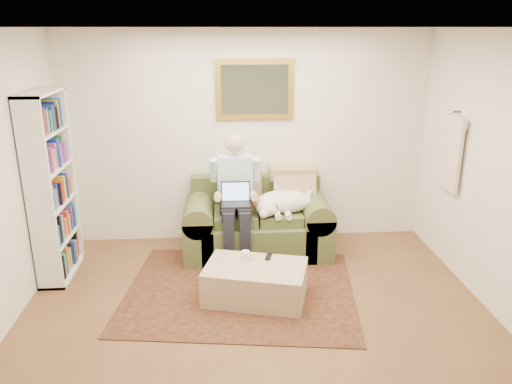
{
  "coord_description": "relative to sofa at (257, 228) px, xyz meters",
  "views": [
    {
      "loc": [
        -0.29,
        -3.54,
        2.6
      ],
      "look_at": [
        0.06,
        1.45,
        0.95
      ],
      "focal_mm": 35.0,
      "sensor_mm": 36.0,
      "label": 1
    }
  ],
  "objects": [
    {
      "name": "coffee_mug",
      "position": [
        -0.19,
        -0.99,
        0.11
      ],
      "size": [
        0.08,
        0.08,
        0.1
      ],
      "primitive_type": "cylinder",
      "color": "white",
      "rests_on": "ottoman"
    },
    {
      "name": "seated_man",
      "position": [
        -0.26,
        -0.16,
        0.43
      ],
      "size": [
        0.57,
        0.81,
        1.46
      ],
      "primitive_type": null,
      "color": "#8CC5D8",
      "rests_on": "sofa"
    },
    {
      "name": "sofa",
      "position": [
        0.0,
        0.0,
        0.0
      ],
      "size": [
        1.73,
        0.88,
        1.04
      ],
      "color": "#525F32",
      "rests_on": "room_shell"
    },
    {
      "name": "wall_mirror",
      "position": [
        0.0,
        0.44,
        1.6
      ],
      "size": [
        0.94,
        0.04,
        0.72
      ],
      "color": "gold",
      "rests_on": "room_shell"
    },
    {
      "name": "hanging_shirt",
      "position": [
        2.08,
        -0.43,
        1.05
      ],
      "size": [
        0.06,
        0.52,
        0.9
      ],
      "primitive_type": null,
      "color": "beige",
      "rests_on": "room_shell"
    },
    {
      "name": "ottoman",
      "position": [
        -0.1,
        -1.13,
        -0.12
      ],
      "size": [
        1.11,
        0.86,
        0.36
      ],
      "primitive_type": "cube",
      "rotation": [
        0.0,
        0.0,
        -0.26
      ],
      "color": "tan",
      "rests_on": "room_shell"
    },
    {
      "name": "bookshelf",
      "position": [
        -2.21,
        -0.43,
        0.7
      ],
      "size": [
        0.28,
        0.8,
        2.0
      ],
      "primitive_type": null,
      "color": "white",
      "rests_on": "room_shell"
    },
    {
      "name": "room_shell",
      "position": [
        -0.11,
        -1.67,
        1.0
      ],
      "size": [
        4.51,
        5.0,
        2.61
      ],
      "color": "brown",
      "rests_on": "ground"
    },
    {
      "name": "sleeping_dog",
      "position": [
        0.31,
        -0.09,
        0.36
      ],
      "size": [
        0.71,
        0.45,
        0.26
      ],
      "primitive_type": null,
      "color": "white",
      "rests_on": "sofa"
    },
    {
      "name": "laptop",
      "position": [
        -0.26,
        -0.23,
        0.46
      ],
      "size": [
        0.34,
        0.27,
        0.24
      ],
      "color": "black",
      "rests_on": "seated_man"
    },
    {
      "name": "rug",
      "position": [
        -0.25,
        -0.97,
        -0.29
      ],
      "size": [
        2.55,
        2.15,
        0.01
      ],
      "primitive_type": "cube",
      "rotation": [
        0.0,
        0.0,
        -0.13
      ],
      "color": "black",
      "rests_on": "room_shell"
    },
    {
      "name": "tv_remote",
      "position": [
        0.05,
        -0.94,
        0.07
      ],
      "size": [
        0.09,
        0.16,
        0.02
      ],
      "primitive_type": "cube",
      "rotation": [
        0.0,
        0.0,
        -0.26
      ],
      "color": "black",
      "rests_on": "ottoman"
    }
  ]
}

